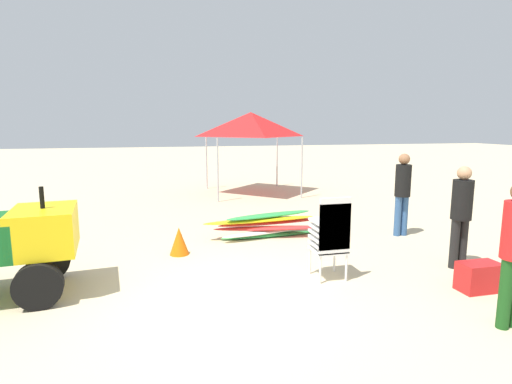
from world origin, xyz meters
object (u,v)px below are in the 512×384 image
(stacked_plastic_chairs, at_px, (331,232))
(lifeguard_near_right, at_px, (461,210))
(lifeguard_near_left, at_px, (403,189))
(popup_canopy, at_px, (251,124))
(cooler_box, at_px, (479,277))
(traffic_cone_near, at_px, (179,241))
(traffic_cone_far, at_px, (0,231))
(surfboard_pile, at_px, (267,225))

(stacked_plastic_chairs, relative_size, lifeguard_near_right, 0.77)
(lifeguard_near_left, xyz_separation_m, popup_canopy, (-1.81, 6.15, 1.34))
(popup_canopy, bearing_deg, lifeguard_near_left, -73.55)
(stacked_plastic_chairs, relative_size, cooler_box, 2.26)
(traffic_cone_near, distance_m, traffic_cone_far, 3.82)
(surfboard_pile, xyz_separation_m, lifeguard_near_right, (2.53, -2.58, 0.71))
(popup_canopy, height_order, traffic_cone_far, popup_canopy)
(lifeguard_near_left, relative_size, traffic_cone_near, 3.45)
(surfboard_pile, distance_m, traffic_cone_far, 5.39)
(stacked_plastic_chairs, xyz_separation_m, traffic_cone_near, (-2.15, 1.80, -0.49))
(lifeguard_near_left, distance_m, traffic_cone_far, 8.25)
(surfboard_pile, xyz_separation_m, popup_canopy, (0.95, 5.54, 2.10))
(lifeguard_near_left, xyz_separation_m, lifeguard_near_right, (-0.24, -1.98, -0.04))
(lifeguard_near_left, height_order, popup_canopy, popup_canopy)
(stacked_plastic_chairs, height_order, lifeguard_near_right, lifeguard_near_right)
(lifeguard_near_right, xyz_separation_m, popup_canopy, (-1.58, 8.13, 1.38))
(traffic_cone_near, relative_size, cooler_box, 0.88)
(stacked_plastic_chairs, bearing_deg, lifeguard_near_left, 38.30)
(lifeguard_near_right, relative_size, traffic_cone_near, 3.32)
(lifeguard_near_right, bearing_deg, stacked_plastic_chairs, 179.83)
(stacked_plastic_chairs, bearing_deg, popup_canopy, 85.18)
(stacked_plastic_chairs, relative_size, lifeguard_near_left, 0.74)
(traffic_cone_near, bearing_deg, cooler_box, -33.90)
(stacked_plastic_chairs, xyz_separation_m, cooler_box, (1.87, -0.90, -0.54))
(traffic_cone_far, bearing_deg, lifeguard_near_left, -10.45)
(lifeguard_near_right, distance_m, traffic_cone_far, 8.61)
(traffic_cone_near, xyz_separation_m, traffic_cone_far, (-3.44, 1.67, -0.02))
(surfboard_pile, distance_m, traffic_cone_near, 2.03)
(surfboard_pile, height_order, cooler_box, surfboard_pile)
(traffic_cone_far, relative_size, cooler_box, 0.83)
(surfboard_pile, bearing_deg, lifeguard_near_left, -12.24)
(stacked_plastic_chairs, distance_m, surfboard_pile, 2.64)
(stacked_plastic_chairs, relative_size, surfboard_pile, 0.49)
(surfboard_pile, bearing_deg, lifeguard_near_right, -45.59)
(stacked_plastic_chairs, distance_m, lifeguard_near_left, 3.20)
(lifeguard_near_left, bearing_deg, traffic_cone_near, -177.82)
(popup_canopy, xyz_separation_m, traffic_cone_far, (-6.27, -4.65, -2.11))
(traffic_cone_near, bearing_deg, surfboard_pile, 22.49)
(surfboard_pile, distance_m, lifeguard_near_left, 2.93)
(popup_canopy, bearing_deg, lifeguard_near_right, -79.02)
(popup_canopy, bearing_deg, traffic_cone_far, -143.40)
(stacked_plastic_chairs, bearing_deg, traffic_cone_far, 148.18)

